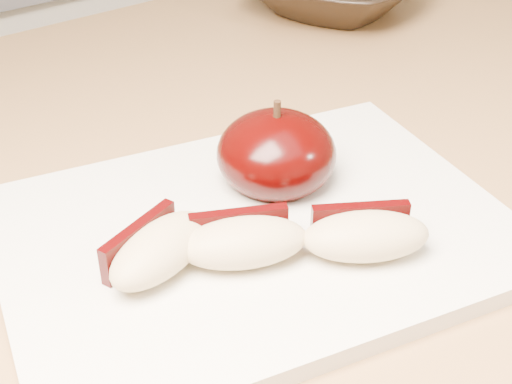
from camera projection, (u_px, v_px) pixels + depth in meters
cutting_board at (256, 233)px, 0.45m from camera, size 0.36×0.30×0.01m
apple_half at (276, 154)px, 0.48m from camera, size 0.10×0.10×0.07m
apple_wedge_a at (158, 249)px, 0.41m from camera, size 0.08×0.06×0.03m
apple_wedge_b at (243, 241)px, 0.42m from camera, size 0.08×0.07×0.03m
apple_wedge_c at (365, 234)px, 0.42m from camera, size 0.08×0.07×0.03m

